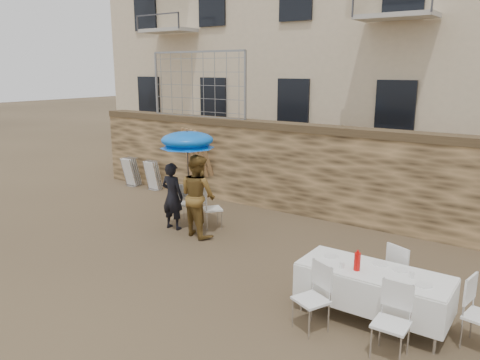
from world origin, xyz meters
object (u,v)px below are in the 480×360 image
Objects in this scene: soda_bottle at (357,262)px; chair_stack_left at (134,171)px; banquet_table at (374,273)px; chair_stack_right at (155,174)px; table_chair_front_left at (311,298)px; table_chair_front_right at (391,322)px; man_suit at (172,196)px; couple_chair_left at (189,203)px; umbrella at (187,143)px; couple_chair_right at (212,208)px; table_chair_back at (404,273)px; woman_dress at (198,196)px.

soda_bottle is 0.28× the size of chair_stack_left.
chair_stack_right is at bearing 155.65° from banquet_table.
table_chair_front_left is 1.00× the size of table_chair_front_right.
chair_stack_right is (-8.47, 4.35, -0.02)m from table_chair_front_right.
couple_chair_left is (0.00, 0.55, -0.28)m from man_suit.
umbrella reaches higher than couple_chair_right.
banquet_table is 0.86m from table_chair_back.
couple_chair_left is 1.04× the size of chair_stack_right.
table_chair_front_right is 1.04× the size of chair_stack_right.
table_chair_front_left is at bearing -30.59° from chair_stack_right.
chair_stack_right is at bearing 154.20° from soda_bottle.
umbrella reaches higher than woman_dress.
woman_dress reaches higher than table_chair_front_right.
chair_stack_left is (-4.48, 1.76, -0.02)m from couple_chair_right.
man_suit is 4.94m from table_chair_front_left.
banquet_table is (4.34, -1.30, -0.16)m from woman_dress.
couple_chair_right is at bearing -21.41° from chair_stack_left.
umbrella is 2.19× the size of table_chair_front_left.
umbrella is at bearing 163.38° from banquet_table.
chair_stack_right is at bearing 2.81° from table_chair_back.
chair_stack_right is at bearing -57.34° from couple_chair_left.
man_suit is 5.96m from table_chair_front_right.
woman_dress reaches higher than banquet_table.
umbrella is at bearing 93.79° from couple_chair_right.
man_suit is at bearing 16.38° from table_chair_back.
table_chair_front_left is (3.74, -2.05, -0.41)m from woman_dress.
woman_dress is 4.28m from table_chair_front_left.
table_chair_front_left is at bearing 123.95° from couple_chair_left.
soda_bottle is (-0.20, -0.15, 0.17)m from banquet_table.
woman_dress reaches higher than soda_bottle.
woman_dress reaches higher than man_suit.
table_chair_back is at bearing 142.81° from couple_chair_left.
couple_chair_right is 1.04× the size of chair_stack_right.
chair_stack_left is at bearing 180.00° from chair_stack_right.
umbrella is 2.29× the size of chair_stack_right.
man_suit reaches higher than banquet_table.
chair_stack_right is at bearing 146.07° from umbrella.
table_chair_front_right is 9.52m from chair_stack_right.
chair_stack_right is (-7.77, 3.75, -0.45)m from soda_bottle.
soda_bottle is at bearing 174.74° from woman_dress.
chair_stack_right reaches higher than banquet_table.
chair_stack_right is (0.90, 0.00, 0.00)m from chair_stack_left.
couple_chair_right is 5.53m from table_chair_front_right.
man_suit is at bearing 14.04° from woman_dress.
umbrella is 2.29× the size of chair_stack_left.
woman_dress reaches higher than table_chair_front_left.
banquet_table is at bearing 177.37° from woman_dress.
banquet_table is 2.19× the size of table_chair_back.
chair_stack_left and chair_stack_right have the same top height.
soda_bottle reaches higher than chair_stack_left.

